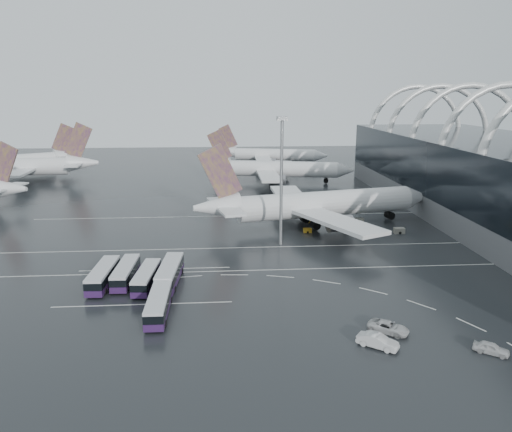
{
  "coord_description": "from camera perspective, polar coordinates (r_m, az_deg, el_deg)",
  "views": [
    {
      "loc": [
        -11.59,
        -89.44,
        32.5
      ],
      "look_at": [
        -4.1,
        11.66,
        7.0
      ],
      "focal_mm": 35.0,
      "sensor_mm": 36.0,
      "label": 1
    }
  ],
  "objects": [
    {
      "name": "bus_row_near_d",
      "position": [
        88.42,
        -9.82,
        -6.39
      ],
      "size": [
        3.98,
        13.76,
        3.34
      ],
      "rotation": [
        0.0,
        0.0,
        1.5
      ],
      "color": "#2A1440",
      "rests_on": "ground"
    },
    {
      "name": "bus_row_far_b",
      "position": [
        76.67,
        -11.06,
        -9.84
      ],
      "size": [
        3.11,
        12.66,
        3.11
      ],
      "rotation": [
        0.0,
        0.0,
        1.56
      ],
      "color": "#2A1440",
      "rests_on": "ground"
    },
    {
      "name": "bus_bay_line_north",
      "position": [
        95.97,
        -11.47,
        -5.97
      ],
      "size": [
        28.0,
        0.25,
        0.01
      ],
      "primitive_type": "cube",
      "color": "silver",
      "rests_on": "ground"
    },
    {
      "name": "van_curve_b",
      "position": [
        72.04,
        25.29,
        -13.5
      ],
      "size": [
        4.53,
        3.99,
        1.48
      ],
      "primitive_type": "imported",
      "rotation": [
        0.0,
        0.0,
        0.93
      ],
      "color": "silver",
      "rests_on": "ground"
    },
    {
      "name": "airliner_gate_b",
      "position": [
        182.36,
        2.2,
        5.36
      ],
      "size": [
        54.4,
        48.12,
        18.99
      ],
      "rotation": [
        0.0,
        0.0,
        -0.21
      ],
      "color": "silver",
      "rests_on": "ground"
    },
    {
      "name": "bus_row_near_c",
      "position": [
        87.61,
        -12.41,
        -6.85
      ],
      "size": [
        3.69,
        12.3,
        2.98
      ],
      "rotation": [
        0.0,
        0.0,
        1.49
      ],
      "color": "#2A1440",
      "rests_on": "ground"
    },
    {
      "name": "gse_cart_belly_e",
      "position": [
        127.39,
        6.39,
        -0.51
      ],
      "size": [
        1.92,
        1.13,
        1.05
      ],
      "primitive_type": "cube",
      "color": "#AB7C16",
      "rests_on": "ground"
    },
    {
      "name": "van_curve_c",
      "position": [
        68.71,
        13.73,
        -13.71
      ],
      "size": [
        5.46,
        4.72,
        1.78
      ],
      "primitive_type": "imported",
      "rotation": [
        0.0,
        0.0,
        0.93
      ],
      "color": "silver",
      "rests_on": "ground"
    },
    {
      "name": "bus_row_near_a",
      "position": [
        90.13,
        -17.07,
        -6.48
      ],
      "size": [
        3.5,
        13.04,
        3.18
      ],
      "rotation": [
        0.0,
        0.0,
        1.53
      ],
      "color": "#2A1440",
      "rests_on": "ground"
    },
    {
      "name": "ground",
      "position": [
        95.87,
        2.97,
        -5.72
      ],
      "size": [
        420.0,
        420.0,
        0.0
      ],
      "primitive_type": "plane",
      "color": "black",
      "rests_on": "ground"
    },
    {
      "name": "bus_row_near_b",
      "position": [
        90.52,
        -14.67,
        -6.26
      ],
      "size": [
        3.33,
        12.56,
        3.07
      ],
      "rotation": [
        0.0,
        0.0,
        1.53
      ],
      "color": "#2A1440",
      "rests_on": "ground"
    },
    {
      "name": "lane_marking_far",
      "position": [
        133.96,
        0.85,
        0.08
      ],
      "size": [
        120.0,
        0.25,
        0.01
      ],
      "primitive_type": "cube",
      "color": "silver",
      "rests_on": "ground"
    },
    {
      "name": "jet_remote_far",
      "position": [
        221.63,
        -24.95,
        5.7
      ],
      "size": [
        41.74,
        34.21,
        19.68
      ],
      "rotation": [
        0.0,
        0.0,
        3.67
      ],
      "color": "silver",
      "rests_on": "ground"
    },
    {
      "name": "gse_cart_belly_d",
      "position": [
        121.7,
        16.05,
        -1.61
      ],
      "size": [
        2.41,
        1.42,
        1.32
      ],
      "primitive_type": "cube",
      "color": "slate",
      "rests_on": "ground"
    },
    {
      "name": "lane_marking_near",
      "position": [
        94.0,
        3.13,
        -6.13
      ],
      "size": [
        120.0,
        0.25,
        0.01
      ],
      "primitive_type": "cube",
      "color": "silver",
      "rests_on": "ground"
    },
    {
      "name": "floodlight_mast",
      "position": [
        105.03,
        2.93,
        5.75
      ],
      "size": [
        2.1,
        2.1,
        27.42
      ],
      "color": "gray",
      "rests_on": "ground"
    },
    {
      "name": "gse_cart_belly_a",
      "position": [
        121.61,
        12.25,
        -1.46
      ],
      "size": [
        1.89,
        1.11,
        1.03
      ],
      "primitive_type": "cube",
      "color": "#AB7C16",
      "rests_on": "ground"
    },
    {
      "name": "bus_bay_line_south",
      "position": [
        81.26,
        -12.85,
        -9.83
      ],
      "size": [
        28.0,
        0.25,
        0.01
      ],
      "primitive_type": "cube",
      "color": "silver",
      "rests_on": "ground"
    },
    {
      "name": "gse_cart_belly_b",
      "position": [
        128.27,
        11.63,
        -0.54
      ],
      "size": [
        2.46,
        1.46,
        1.34
      ],
      "primitive_type": "cube",
      "color": "slate",
      "rests_on": "ground"
    },
    {
      "name": "lane_marking_mid",
      "position": [
        107.15,
        2.18,
        -3.55
      ],
      "size": [
        120.0,
        0.25,
        0.01
      ],
      "primitive_type": "cube",
      "color": "silver",
      "rests_on": "ground"
    },
    {
      "name": "airliner_main",
      "position": [
        123.0,
        6.7,
        1.24
      ],
      "size": [
        61.85,
        53.42,
        21.11
      ],
      "rotation": [
        0.0,
        0.0,
        0.23
      ],
      "color": "silver",
      "rests_on": "ground"
    },
    {
      "name": "jet_remote_mid",
      "position": [
        200.45,
        -24.21,
        5.16
      ],
      "size": [
        49.49,
        39.82,
        21.62
      ],
      "rotation": [
        0.0,
        0.0,
        3.18
      ],
      "color": "silver",
      "rests_on": "ground"
    },
    {
      "name": "airliner_gate_c",
      "position": [
        225.69,
        1.49,
        6.99
      ],
      "size": [
        50.05,
        45.45,
        17.98
      ],
      "rotation": [
        0.0,
        0.0,
        -0.24
      ],
      "color": "silver",
      "rests_on": "ground"
    },
    {
      "name": "gse_cart_belly_c",
      "position": [
        118.31,
        5.9,
        -1.64
      ],
      "size": [
        1.9,
        1.12,
        1.04
      ],
      "primitive_type": "cube",
      "color": "#AB7C16",
      "rests_on": "ground"
    },
    {
      "name": "van_curve_a",
      "position": [
        72.91,
        14.9,
        -12.18
      ],
      "size": [
        6.05,
        5.39,
        1.56
      ],
      "primitive_type": "imported",
      "rotation": [
        0.0,
        0.0,
        0.94
      ],
      "color": "silver",
      "rests_on": "ground"
    }
  ]
}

